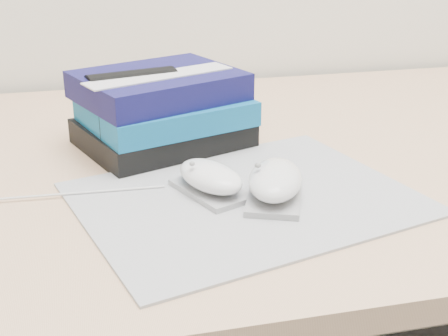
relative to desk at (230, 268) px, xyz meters
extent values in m
cube|color=tan|center=(0.00, -0.06, 0.22)|extent=(1.60, 0.80, 0.03)
cube|color=tan|center=(0.00, 0.32, -0.15)|extent=(1.52, 0.03, 0.35)
cube|color=gray|center=(-0.04, -0.22, 0.24)|extent=(0.45, 0.39, 0.00)
cube|color=#9B9B9E|center=(-0.08, -0.20, 0.24)|extent=(0.09, 0.12, 0.01)
ellipsoid|color=white|center=(-0.08, -0.20, 0.26)|extent=(0.09, 0.12, 0.03)
ellipsoid|color=gray|center=(-0.10, -0.20, 0.28)|extent=(0.01, 0.01, 0.01)
cube|color=gray|center=(0.00, -0.23, 0.24)|extent=(0.10, 0.13, 0.01)
ellipsoid|color=silver|center=(0.00, -0.23, 0.26)|extent=(0.10, 0.13, 0.03)
ellipsoid|color=gray|center=(-0.03, -0.23, 0.28)|extent=(0.01, 0.01, 0.01)
cylinder|color=silver|center=(-0.24, -0.17, 0.24)|extent=(0.23, 0.01, 0.00)
cube|color=black|center=(-0.11, -0.01, 0.25)|extent=(0.27, 0.24, 0.04)
cube|color=#0D6096|center=(-0.10, -0.02, 0.29)|extent=(0.26, 0.23, 0.03)
cube|color=#111049|center=(-0.11, -0.01, 0.32)|extent=(0.26, 0.24, 0.04)
cube|color=silver|center=(-0.11, -0.03, 0.34)|extent=(0.22, 0.12, 0.00)
cube|color=black|center=(-0.15, -0.02, 0.27)|extent=(0.14, 0.11, 0.07)
cylinder|color=black|center=(-0.15, -0.02, 0.31)|extent=(0.14, 0.11, 0.09)
camera|label=1|loc=(-0.22, -0.88, 0.56)|focal=50.00mm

